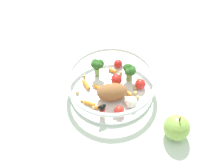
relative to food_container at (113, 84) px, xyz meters
The scene contains 3 objects.
ground_plane 0.03m from the food_container, 30.35° to the right, with size 2.40×2.40×0.00m, color silver.
food_container is the anchor object (origin of this frame).
loose_apple 0.21m from the food_container, 106.33° to the left, with size 0.07×0.07×0.08m.
Camera 1 is at (0.24, 0.40, 0.59)m, focal length 41.53 mm.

